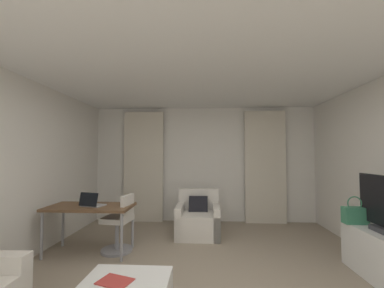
{
  "coord_description": "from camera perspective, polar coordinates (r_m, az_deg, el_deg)",
  "views": [
    {
      "loc": [
        0.03,
        -2.65,
        1.5
      ],
      "look_at": [
        -0.18,
        1.34,
        1.69
      ],
      "focal_mm": 22.86,
      "sensor_mm": 36.0,
      "label": 1
    }
  ],
  "objects": [
    {
      "name": "desk_chair",
      "position": [
        4.19,
        -16.56,
        -17.88
      ],
      "size": [
        0.48,
        0.48,
        0.88
      ],
      "color": "gray",
      "rests_on": "ground"
    },
    {
      "name": "magazine_open",
      "position": [
        2.51,
        -17.55,
        -28.24
      ],
      "size": [
        0.33,
        0.28,
        0.01
      ],
      "color": "#B73833",
      "rests_on": "coffee_table"
    },
    {
      "name": "curtain_left_panel",
      "position": [
        5.73,
        -11.22,
        -5.11
      ],
      "size": [
        0.9,
        0.06,
        2.5
      ],
      "color": "beige",
      "rests_on": "ground"
    },
    {
      "name": "laptop",
      "position": [
        4.12,
        -22.33,
        -12.68
      ],
      "size": [
        0.37,
        0.32,
        0.22
      ],
      "color": "#ADADB2",
      "rests_on": "desk"
    },
    {
      "name": "desk",
      "position": [
        4.21,
        -22.63,
        -13.98
      ],
      "size": [
        1.28,
        0.63,
        0.72
      ],
      "color": "brown",
      "rests_on": "ground"
    },
    {
      "name": "handbag_primary",
      "position": [
        4.08,
        33.74,
        -13.54
      ],
      "size": [
        0.3,
        0.14,
        0.37
      ],
      "color": "#387F5B",
      "rests_on": "tv_console"
    },
    {
      "name": "ceiling",
      "position": [
        2.88,
        2.29,
        20.45
      ],
      "size": [
        5.12,
        6.12,
        0.06
      ],
      "primitive_type": "cube",
      "color": "white",
      "rests_on": "wall_left"
    },
    {
      "name": "curtain_right_panel",
      "position": [
        5.71,
        16.71,
        -5.05
      ],
      "size": [
        0.9,
        0.06,
        2.5
      ],
      "color": "beige",
      "rests_on": "ground"
    },
    {
      "name": "armchair",
      "position": [
        4.82,
        1.44,
        -17.29
      ],
      "size": [
        0.8,
        0.81,
        0.83
      ],
      "color": "silver",
      "rests_on": "ground"
    },
    {
      "name": "wall_window",
      "position": [
        5.68,
        2.73,
        -4.67
      ],
      "size": [
        5.12,
        0.06,
        2.6
      ],
      "color": "silver",
      "rests_on": "ground"
    }
  ]
}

